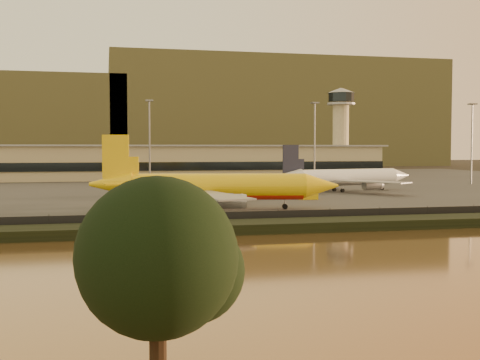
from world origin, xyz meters
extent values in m
plane|color=black|center=(0.00, 0.00, 0.00)|extent=(900.00, 900.00, 0.00)
cube|color=black|center=(0.00, -17.00, 0.70)|extent=(320.00, 7.00, 1.40)
cube|color=#2D2D2D|center=(0.00, 95.00, 0.10)|extent=(320.00, 220.00, 0.20)
cube|color=black|center=(0.00, -13.00, 1.30)|extent=(300.00, 0.05, 2.20)
cube|color=tan|center=(0.00, 125.00, 6.20)|extent=(160.00, 22.00, 12.00)
cube|color=black|center=(0.00, 113.80, 5.20)|extent=(160.00, 0.60, 3.00)
cube|color=gray|center=(0.00, 125.00, 12.50)|extent=(164.00, 24.00, 0.60)
cylinder|color=tan|center=(70.00, 131.00, 15.20)|extent=(6.40, 6.40, 30.00)
cylinder|color=black|center=(70.00, 131.00, 31.95)|extent=(10.40, 10.40, 3.50)
cone|color=gray|center=(70.00, 131.00, 34.70)|extent=(11.20, 11.20, 2.00)
cylinder|color=gray|center=(70.00, 131.00, 29.40)|extent=(11.20, 11.20, 0.80)
cylinder|color=slate|center=(-10.00, 80.00, 12.70)|extent=(0.50, 0.50, 25.00)
cube|color=slate|center=(-10.00, 80.00, 25.40)|extent=(2.20, 2.20, 0.40)
cylinder|color=slate|center=(40.00, 78.00, 12.70)|extent=(0.50, 0.50, 25.00)
cube|color=slate|center=(40.00, 78.00, 25.40)|extent=(2.20, 2.20, 0.40)
cylinder|color=slate|center=(90.00, 72.00, 12.70)|extent=(0.50, 0.50, 25.00)
cube|color=slate|center=(90.00, 72.00, 25.40)|extent=(2.20, 2.20, 0.40)
cube|color=brown|center=(90.00, 340.00, 35.00)|extent=(220.00, 160.00, 70.00)
cylinder|color=#E6B90C|center=(-2.07, 11.91, 4.56)|extent=(32.09, 10.47, 4.59)
cylinder|color=red|center=(-2.07, 11.91, 3.76)|extent=(31.04, 9.32, 3.58)
cone|color=#E6B90C|center=(16.58, 8.35, 4.56)|extent=(6.93, 5.67, 4.59)
cone|color=#E6B90C|center=(-21.59, 15.64, 4.91)|extent=(8.67, 6.00, 4.59)
cube|color=#E6B90C|center=(-20.72, 15.47, 9.96)|extent=(4.84, 1.27, 8.04)
cube|color=#E6B90C|center=(-18.99, 19.82, 5.25)|extent=(5.97, 5.95, 0.28)
cube|color=#E6B90C|center=(-20.72, 10.80, 5.25)|extent=(4.93, 4.88, 0.28)
cube|color=gray|center=(-0.64, 24.09, 3.76)|extent=(15.96, 20.05, 0.28)
cylinder|color=gray|center=(0.97, 20.75, 2.50)|extent=(5.68, 3.47, 2.53)
cube|color=gray|center=(-5.23, 0.06, 3.76)|extent=(9.92, 20.70, 0.28)
cylinder|color=gray|center=(-2.50, 2.58, 2.50)|extent=(5.68, 3.47, 2.53)
cylinder|color=black|center=(9.86, 9.63, 0.71)|extent=(1.14, 0.98, 1.01)
cylinder|color=slate|center=(9.86, 9.63, 1.23)|extent=(0.18, 0.18, 2.07)
cylinder|color=black|center=(-5.71, 10.50, 0.71)|extent=(1.14, 0.98, 1.01)
cylinder|color=slate|center=(-5.71, 10.50, 1.23)|extent=(0.18, 0.18, 2.07)
cylinder|color=black|center=(-4.94, 14.56, 0.71)|extent=(1.14, 0.98, 1.01)
cylinder|color=slate|center=(-4.94, 14.56, 1.23)|extent=(0.18, 0.18, 2.07)
cylinder|color=white|center=(39.58, 50.64, 4.06)|extent=(29.39, 10.53, 4.06)
cylinder|color=gray|center=(39.58, 50.64, 3.35)|extent=(28.40, 9.48, 3.17)
cone|color=white|center=(56.59, 54.57, 4.06)|extent=(6.45, 5.23, 4.06)
cone|color=white|center=(21.78, 46.54, 4.36)|extent=(8.03, 5.60, 4.06)
cube|color=black|center=(22.57, 46.72, 8.83)|extent=(4.42, 1.32, 7.10)
cube|color=white|center=(22.45, 50.86, 4.67)|extent=(4.38, 4.20, 0.24)
cube|color=white|center=(24.28, 42.95, 4.67)|extent=(5.47, 5.40, 0.24)
cube|color=gray|center=(36.28, 61.34, 3.35)|extent=(8.47, 18.93, 0.24)
cylinder|color=gray|center=(38.87, 59.13, 2.23)|extent=(5.25, 3.27, 2.23)
cube|color=gray|center=(41.30, 39.58, 3.35)|extent=(15.13, 18.22, 0.24)
cylinder|color=gray|center=(42.66, 42.71, 2.23)|extent=(5.25, 3.27, 2.23)
cylinder|color=black|center=(50.46, 53.15, 0.65)|extent=(1.03, 0.89, 0.89)
cylinder|color=slate|center=(50.46, 53.15, 1.11)|extent=(0.21, 0.21, 1.83)
cylinder|color=black|center=(37.03, 48.18, 0.65)|extent=(1.03, 0.89, 0.89)
cylinder|color=slate|center=(37.03, 48.18, 1.11)|extent=(0.21, 0.21, 1.83)
cylinder|color=black|center=(36.20, 51.74, 0.65)|extent=(1.03, 0.89, 0.89)
cylinder|color=slate|center=(36.20, 51.74, 1.11)|extent=(0.21, 0.21, 1.83)
cube|color=#E6B90C|center=(20.94, 29.19, 1.21)|extent=(4.48, 2.03, 2.01)
cube|color=white|center=(-7.39, 38.50, 1.12)|extent=(4.35, 2.55, 1.84)
cylinder|color=black|center=(-20.30, -70.69, 2.79)|extent=(0.78, 0.78, 5.58)
sphere|color=black|center=(-20.30, -70.69, 6.70)|extent=(7.15, 7.15, 7.15)
sphere|color=black|center=(-18.63, -69.58, 5.81)|extent=(4.91, 4.91, 4.91)
camera|label=1|loc=(-22.44, -96.86, 11.44)|focal=45.00mm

